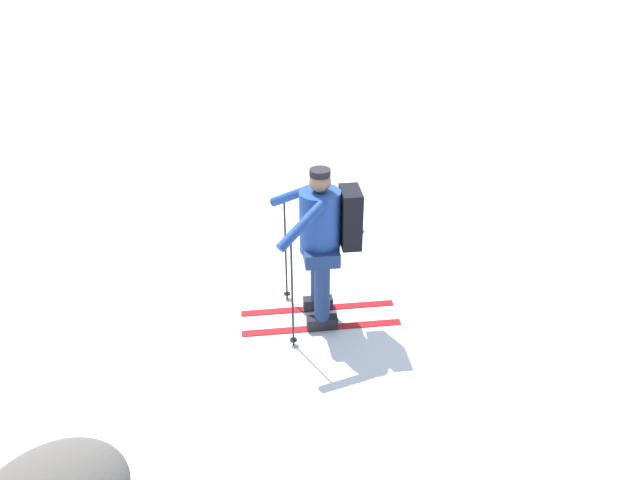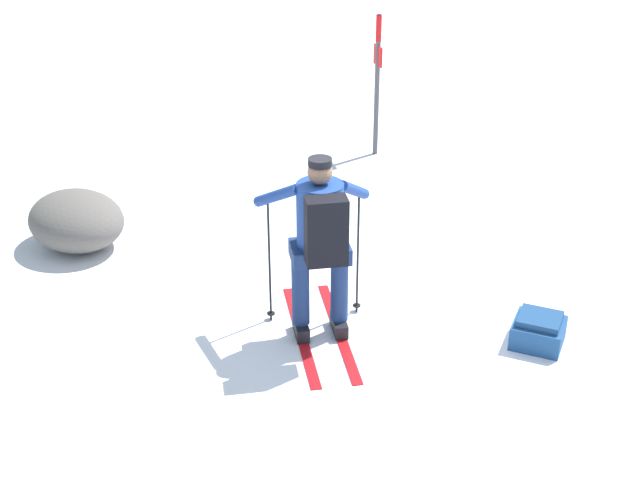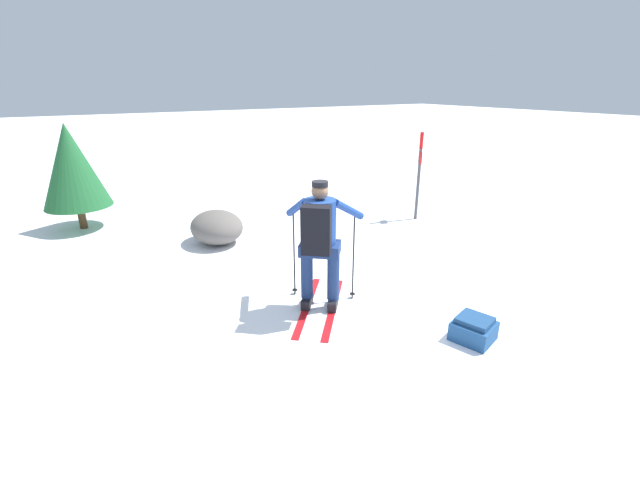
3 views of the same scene
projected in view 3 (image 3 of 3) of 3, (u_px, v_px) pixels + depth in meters
ground_plane at (367, 305)px, 5.44m from camera, size 80.00×80.00×0.00m
skier at (320, 238)px, 5.04m from camera, size 1.47×1.33×1.61m
dropped_backpack at (474, 329)px, 4.68m from camera, size 0.51×0.50×0.27m
trail_marker at (419, 168)px, 8.53m from camera, size 0.21×0.15×1.76m
rock_boulder at (217, 227)px, 7.48m from camera, size 1.04×0.89×0.57m
pine_tree at (72, 166)px, 7.91m from camera, size 1.20×1.20×2.00m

